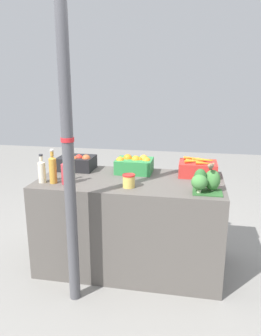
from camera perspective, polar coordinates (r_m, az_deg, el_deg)
ground_plane at (r=3.14m, az=0.00°, el=-16.26°), size 10.00×10.00×0.00m
market_table at (r=2.95m, az=0.00°, el=-9.52°), size 1.57×0.79×0.81m
support_pole at (r=2.30m, az=-10.79°, el=2.16°), size 0.09×0.09×2.26m
apple_crate at (r=3.14m, az=-9.42°, el=1.04°), size 0.33×0.26×0.16m
orange_crate at (r=3.00m, az=0.72°, el=0.60°), size 0.33×0.26×0.16m
carrot_crate at (r=2.96m, az=11.66°, el=-0.01°), size 0.33×0.26×0.16m
broccoli_pile at (r=2.53m, az=12.85°, el=-2.23°), size 0.23×0.20×0.18m
juice_bottle_cloudy at (r=2.79m, az=-15.19°, el=-0.45°), size 0.06×0.06×0.24m
juice_bottle_amber at (r=2.75m, az=-13.37°, el=-0.14°), size 0.06×0.06×0.28m
juice_bottle_ruby at (r=2.71m, az=-11.22°, el=-0.64°), size 0.07×0.07×0.25m
pickle_jar at (r=2.59m, az=-0.30°, el=-2.24°), size 0.10×0.10×0.11m
sparrow_bird at (r=2.49m, az=13.81°, el=0.32°), size 0.06×0.13×0.05m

